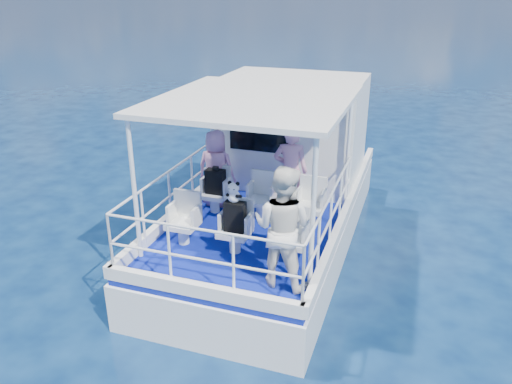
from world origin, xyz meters
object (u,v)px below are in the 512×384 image
Objects in this scene: passenger_stbd_aft at (282,227)px; backpack_center at (235,217)px; passenger_port_fwd at (216,169)px; panda at (234,192)px.

passenger_stbd_aft reaches higher than backpack_center.
passenger_stbd_aft is (1.92, -2.20, 0.14)m from passenger_port_fwd.
passenger_port_fwd is 0.84× the size of passenger_stbd_aft.
panda is (0.97, -1.59, 0.29)m from passenger_port_fwd.
passenger_stbd_aft reaches higher than passenger_port_fwd.
panda is (-0.01, 0.01, 0.41)m from backpack_center.
passenger_stbd_aft is at bearing 129.88° from passenger_port_fwd.
panda is at bearing -25.56° from passenger_stbd_aft.
passenger_port_fwd is at bearing 121.51° from panda.
panda is (-0.94, 0.61, 0.15)m from passenger_stbd_aft.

